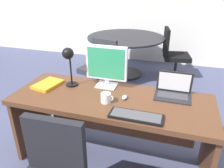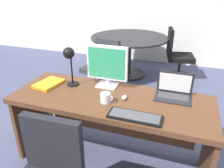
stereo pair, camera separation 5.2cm
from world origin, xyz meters
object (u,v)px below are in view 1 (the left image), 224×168
(book, at_px, (48,84))
(meeting_chair_far, at_px, (173,58))
(meeting_chair_near, at_px, (99,72))
(meeting_table, at_px, (126,46))
(coffee_mug, at_px, (106,98))
(keyboard, at_px, (136,116))
(desk_lamp, at_px, (69,59))
(mouse, at_px, (125,97))
(desk, at_px, (112,113))
(monitor, at_px, (106,65))
(laptop, at_px, (174,88))

(book, height_order, meeting_chair_far, meeting_chair_far)
(meeting_chair_far, bearing_deg, meeting_chair_near, -136.18)
(book, distance_m, meeting_table, 2.22)
(meeting_chair_near, bearing_deg, coffee_mug, -67.35)
(keyboard, xyz_separation_m, meeting_table, (-0.70, 2.50, -0.16))
(desk_lamp, height_order, meeting_chair_near, desk_lamp)
(mouse, xyz_separation_m, meeting_chair_far, (0.32, 2.40, -0.37))
(coffee_mug, bearing_deg, keyboard, -27.48)
(keyboard, bearing_deg, desk, 134.31)
(mouse, height_order, meeting_chair_near, meeting_chair_near)
(desk, xyz_separation_m, meeting_chair_near, (-0.63, 1.34, -0.18))
(mouse, height_order, meeting_chair_far, meeting_chair_far)
(meeting_table, xyz_separation_m, meeting_chair_far, (0.87, 0.16, -0.21))
(desk, bearing_deg, coffee_mug, -96.04)
(monitor, xyz_separation_m, laptop, (0.64, 0.01, -0.16))
(meeting_table, xyz_separation_m, meeting_chair_near, (-0.21, -0.87, -0.22))
(keyboard, xyz_separation_m, meeting_chair_near, (-0.91, 1.63, -0.38))
(keyboard, bearing_deg, coffee_mug, 152.52)
(monitor, distance_m, coffee_mug, 0.37)
(meeting_chair_far, bearing_deg, keyboard, -93.60)
(meeting_chair_far, bearing_deg, desk, -100.71)
(desk, relative_size, monitor, 4.39)
(meeting_table, relative_size, meeting_chair_near, 1.65)
(monitor, bearing_deg, meeting_chair_far, 75.62)
(laptop, bearing_deg, meeting_table, 115.17)
(monitor, relative_size, meeting_table, 0.29)
(meeting_chair_far, bearing_deg, mouse, -97.70)
(monitor, height_order, mouse, monitor)
(desk_lamp, xyz_separation_m, coffee_mug, (0.44, -0.20, -0.25))
(monitor, bearing_deg, book, -163.32)
(meeting_chair_far, bearing_deg, book, -115.50)
(coffee_mug, relative_size, meeting_chair_near, 0.13)
(meeting_chair_far, bearing_deg, coffee_mug, -100.46)
(coffee_mug, bearing_deg, desk, 83.96)
(laptop, height_order, mouse, laptop)
(desk, bearing_deg, laptop, 18.94)
(laptop, relative_size, meeting_table, 0.23)
(mouse, distance_m, book, 0.80)
(laptop, bearing_deg, meeting_chair_far, 92.13)
(book, bearing_deg, coffee_mug, -11.97)
(mouse, distance_m, desk_lamp, 0.65)
(laptop, xyz_separation_m, book, (-1.21, -0.18, -0.05))
(desk_lamp, bearing_deg, monitor, 17.75)
(book, xyz_separation_m, meeting_chair_near, (0.05, 1.33, -0.38))
(desk_lamp, bearing_deg, meeting_chair_near, 97.80)
(desk, distance_m, meeting_chair_near, 1.49)
(book, relative_size, meeting_chair_far, 0.34)
(monitor, distance_m, meeting_chair_far, 2.34)
(desk_lamp, height_order, meeting_chair_far, desk_lamp)
(monitor, xyz_separation_m, meeting_chair_near, (-0.51, 1.16, -0.59))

